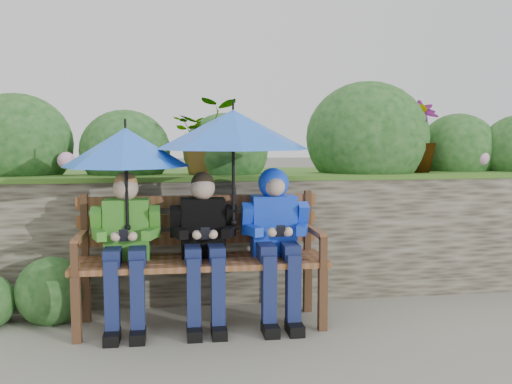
{
  "coord_description": "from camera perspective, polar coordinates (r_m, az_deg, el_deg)",
  "views": [
    {
      "loc": [
        -0.59,
        -3.89,
        1.35
      ],
      "look_at": [
        0.0,
        0.1,
        0.95
      ],
      "focal_mm": 40.0,
      "sensor_mm": 36.0,
      "label": 1
    }
  ],
  "objects": [
    {
      "name": "boy_left",
      "position": [
        4.04,
        -12.88,
        -4.84
      ],
      "size": [
        0.47,
        0.54,
        1.1
      ],
      "color": "#357D1D",
      "rests_on": "ground"
    },
    {
      "name": "umbrella_right",
      "position": [
        3.97,
        -2.3,
        6.25
      ],
      "size": [
        1.07,
        1.07,
        0.87
      ],
      "color": "blue",
      "rests_on": "ground"
    },
    {
      "name": "garden_backdrop",
      "position": [
        5.56,
        -3.27,
        -1.89
      ],
      "size": [
        8.0,
        2.85,
        1.86
      ],
      "color": "#3A3429",
      "rests_on": "ground"
    },
    {
      "name": "umbrella_left",
      "position": [
        3.98,
        -12.9,
        4.37
      ],
      "size": [
        0.86,
        0.86,
        0.76
      ],
      "color": "blue",
      "rests_on": "ground"
    },
    {
      "name": "park_bench",
      "position": [
        4.13,
        -5.57,
        -5.8
      ],
      "size": [
        1.77,
        0.52,
        0.93
      ],
      "color": "#472D1C",
      "rests_on": "ground"
    },
    {
      "name": "boy_middle",
      "position": [
        4.04,
        -5.24,
        -4.76
      ],
      "size": [
        0.47,
        0.54,
        1.09
      ],
      "color": "black",
      "rests_on": "ground"
    },
    {
      "name": "ground",
      "position": [
        4.16,
        0.21,
        -13.28
      ],
      "size": [
        60.0,
        60.0,
        0.0
      ],
      "primitive_type": "plane",
      "color": "gray",
      "rests_on": "ground"
    },
    {
      "name": "boy_right",
      "position": [
        4.1,
        1.98,
        -3.86
      ],
      "size": [
        0.48,
        0.58,
        1.12
      ],
      "color": "blue",
      "rests_on": "ground"
    }
  ]
}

